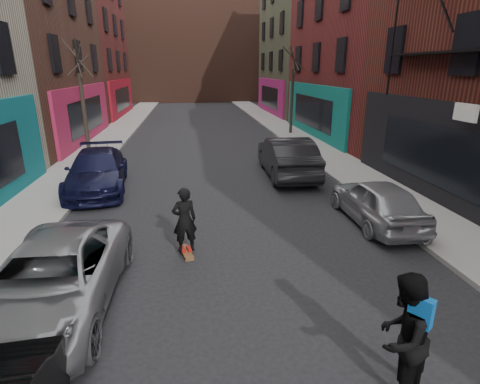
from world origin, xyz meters
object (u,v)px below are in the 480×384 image
object	(u,v)px
parked_left_end	(97,171)
parked_right_far	(377,201)
parked_left_far	(52,280)
parked_right_end	(287,156)
skateboard	(186,252)
tree_left_far	(82,92)
pedestrian	(402,337)
tree_right_far	(293,83)
skateboarder	(184,220)

from	to	relation	value
parked_left_end	parked_right_far	xyz separation A→B (m)	(9.15, -4.59, -0.06)
parked_left_far	parked_right_far	xyz separation A→B (m)	(8.25, 3.36, 0.00)
parked_right_far	parked_right_end	world-z (taller)	parked_right_end
parked_right_end	skateboard	world-z (taller)	parked_right_end
tree_left_far	pedestrian	bearing A→B (deg)	-63.44
parked_left_far	parked_right_end	size ratio (longest dim) A/B	0.95
tree_left_far	tree_right_far	distance (m)	13.78
tree_right_far	skateboard	size ratio (longest dim) A/B	8.50
tree_left_far	skateboard	bearing A→B (deg)	-66.16
tree_left_far	parked_right_end	xyz separation A→B (m)	(9.40, -4.48, -2.52)
parked_left_far	skateboarder	size ratio (longest dim) A/B	2.94
tree_left_far	parked_left_far	distance (m)	13.90
parked_right_end	tree_left_far	bearing A→B (deg)	-23.64
parked_left_end	skateboard	distance (m)	6.85
skateboard	skateboarder	world-z (taller)	skateboarder
parked_right_end	skateboard	xyz separation A→B (m)	(-4.38, -6.88, -0.81)
parked_left_end	parked_right_end	bearing A→B (deg)	0.83
tree_left_far	parked_right_far	bearing A→B (deg)	-42.98
parked_right_end	skateboarder	bearing A→B (deg)	59.31
parked_left_end	parked_right_far	distance (m)	10.23
tree_right_far	pedestrian	size ratio (longest dim) A/B	3.50
parked_left_far	skateboard	distance (m)	3.29
tree_left_far	parked_left_far	world-z (taller)	tree_left_far
tree_left_far	parked_left_far	bearing A→B (deg)	-79.33
parked_left_far	skateboard	xyz separation A→B (m)	(2.49, 2.04, -0.64)
tree_left_far	parked_left_end	bearing A→B (deg)	-73.40
parked_left_end	pedestrian	bearing A→B (deg)	-65.17
parked_right_end	skateboarder	world-z (taller)	skateboarder
parked_right_end	pedestrian	bearing A→B (deg)	85.15
tree_right_far	parked_right_far	world-z (taller)	tree_right_far
parked_right_far	parked_left_end	bearing A→B (deg)	-26.38
tree_right_far	parked_right_end	size ratio (longest dim) A/B	1.31
tree_right_far	parked_left_far	size ratio (longest dim) A/B	1.37
parked_right_far	parked_left_far	bearing A→B (deg)	22.46
skateboard	skateboarder	xyz separation A→B (m)	(0.00, 0.00, 0.89)
parked_left_far	parked_left_end	distance (m)	8.00
tree_right_far	parked_right_end	distance (m)	11.22
pedestrian	tree_right_far	bearing A→B (deg)	-136.71
skateboard	pedestrian	world-z (taller)	pedestrian
tree_right_far	parked_right_far	xyz separation A→B (m)	(-1.63, -16.03, -2.84)
parked_left_far	parked_right_end	distance (m)	11.26
parked_right_end	skateboarder	distance (m)	8.15
tree_left_far	parked_right_end	distance (m)	10.71
skateboard	pedestrian	xyz separation A→B (m)	(3.02, -4.74, 0.93)
parked_left_end	tree_right_far	bearing A→B (deg)	40.46
tree_right_far	pedestrian	xyz separation A→B (m)	(-4.36, -22.09, -2.55)
parked_left_far	skateboarder	distance (m)	3.23
parked_right_far	pedestrian	distance (m)	6.65
tree_left_far	tree_right_far	xyz separation A→B (m)	(12.40, 6.00, 0.15)
parked_right_end	skateboard	distance (m)	8.19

